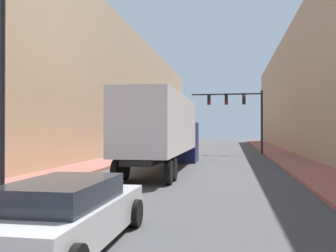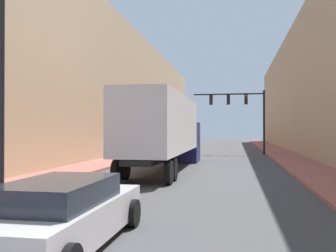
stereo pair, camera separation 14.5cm
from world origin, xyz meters
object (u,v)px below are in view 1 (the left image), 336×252
(semi_truck, at_px, (165,130))
(traffic_signal_gantry, at_px, (242,109))
(sedan_car, at_px, (67,214))
(street_lamp, at_px, (2,59))

(semi_truck, height_order, traffic_signal_gantry, traffic_signal_gantry)
(sedan_car, bearing_deg, semi_truck, 92.32)
(street_lamp, bearing_deg, sedan_car, -43.42)
(sedan_car, relative_size, traffic_signal_gantry, 0.73)
(semi_truck, bearing_deg, sedan_car, -87.68)
(semi_truck, relative_size, sedan_car, 2.84)
(sedan_car, distance_m, street_lamp, 6.34)
(sedan_car, relative_size, street_lamp, 0.69)
(traffic_signal_gantry, relative_size, street_lamp, 0.94)
(semi_truck, distance_m, traffic_signal_gantry, 15.21)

